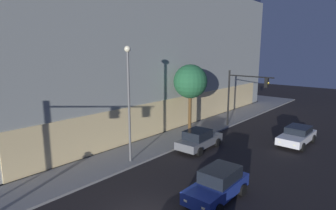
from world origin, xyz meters
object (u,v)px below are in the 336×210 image
Objects in this scene: sidewalk_tree at (190,82)px; street_lamp_sidewalk at (129,91)px; car_grey at (199,139)px; car_white at (297,135)px; traffic_light_far_corner at (242,90)px; modern_building at (114,45)px; car_blue at (218,184)px.

street_lamp_sidewalk is at bearing -171.61° from sidewalk_tree.
car_grey reaches higher than car_white.
traffic_light_far_corner is 1.23× the size of car_white.
modern_building reaches higher than street_lamp_sidewalk.
car_white is (-1.19, -5.97, -3.32)m from traffic_light_far_corner.
car_white is (12.39, -7.90, -4.51)m from street_lamp_sidewalk.
sidewalk_tree is at bearing 8.39° from street_lamp_sidewalk.
street_lamp_sidewalk is (-9.97, -14.17, -3.49)m from modern_building.
sidewalk_tree is (-0.95, -12.84, -3.68)m from modern_building.
street_lamp_sidewalk is 1.24× the size of sidewalk_tree.
car_grey is at bearing -178.73° from traffic_light_far_corner.
modern_building reaches higher than car_blue.
sidewalk_tree is 13.43m from car_blue.
street_lamp_sidewalk is 8.69m from car_blue.
modern_building is at bearing 96.26° from car_white.
modern_building reaches higher than sidewalk_tree.
modern_building is 23.61m from car_white.
car_blue is at bearing -137.66° from car_grey.
street_lamp_sidewalk is at bearing 88.51° from car_blue.
sidewalk_tree is 6.43m from car_grey.
car_grey is at bearing 42.34° from car_blue.
car_blue is at bearing 178.03° from car_white.
traffic_light_far_corner is 6.93m from car_white.
traffic_light_far_corner is 15.20m from car_blue.
street_lamp_sidewalk is at bearing 171.89° from traffic_light_far_corner.
car_white is at bearing -32.53° from street_lamp_sidewalk.
car_blue is at bearing -91.49° from street_lamp_sidewalk.
sidewalk_tree is 1.52× the size of car_blue.
car_blue reaches higher than car_grey.
traffic_light_far_corner is at bearing 1.27° from car_grey.
sidewalk_tree reaches higher than car_white.
car_white is (6.71, -5.79, -0.04)m from car_grey.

